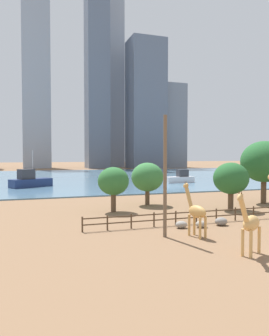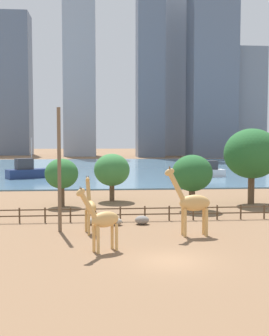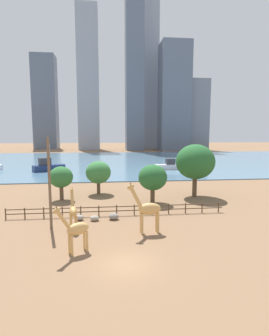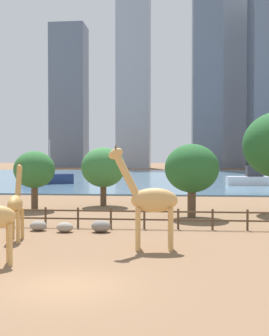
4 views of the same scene
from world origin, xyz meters
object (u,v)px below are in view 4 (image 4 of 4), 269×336
at_px(boulder_near_fence, 65,227).
at_px(tree_right_tall, 192,169).
at_px(giraffe_tall, 150,200).
at_px(tree_center_broad, 103,168).
at_px(tree_left_small, 34,170).
at_px(boat_ferry, 46,176).
at_px(giraffe_companion, 16,204).
at_px(boulder_small, 101,226).
at_px(boat_barge, 250,179).
at_px(boulder_by_pole, 38,226).

bearing_deg(boulder_near_fence, tree_right_tall, 41.32).
distance_m(giraffe_tall, tree_center_broad, 18.62).
bearing_deg(boulder_near_fence, tree_center_broad, 89.55).
relative_size(tree_left_small, boat_ferry, 0.61).
relative_size(giraffe_companion, tree_right_tall, 0.77).
bearing_deg(boulder_near_fence, boulder_small, 5.33).
bearing_deg(giraffe_tall, tree_left_small, -56.81).
distance_m(boulder_near_fence, boat_barge, 44.69).
distance_m(boulder_near_fence, tree_center_broad, 13.95).
xyz_separation_m(boulder_by_pole, tree_right_tall, (9.67, 6.60, 3.35)).
bearing_deg(giraffe_companion, giraffe_tall, -112.67).
distance_m(giraffe_companion, tree_center_broad, 16.45).
height_order(giraffe_tall, boulder_by_pole, giraffe_tall).
bearing_deg(giraffe_companion, boat_ferry, 4.44).
relative_size(tree_center_broad, tree_left_small, 1.07).
height_order(giraffe_tall, boat_ferry, boat_ferry).
bearing_deg(tree_center_broad, boat_barge, 56.27).
height_order(boulder_near_fence, tree_left_small, tree_left_small).
height_order(boulder_near_fence, boat_barge, boat_barge).
xyz_separation_m(giraffe_tall, boulder_small, (-3.21, 4.46, -2.08)).
bearing_deg(tree_left_small, giraffe_companion, -75.76).
distance_m(tree_left_small, boat_ferry, 31.94).
height_order(boulder_small, tree_left_small, tree_left_small).
distance_m(boulder_near_fence, boulder_small, 2.19).
xyz_separation_m(giraffe_tall, boulder_near_fence, (-5.39, 4.25, -2.14)).
bearing_deg(tree_center_broad, boulder_small, -81.19).
bearing_deg(boulder_near_fence, giraffe_tall, -38.27).
bearing_deg(giraffe_tall, boulder_by_pole, -36.14).
height_order(giraffe_tall, boulder_near_fence, giraffe_tall).
xyz_separation_m(boulder_small, tree_center_broad, (-2.07, 13.37, 3.19)).
distance_m(boulder_small, boat_barge, 43.65).
bearing_deg(tree_right_tall, giraffe_companion, -135.92).
height_order(tree_center_broad, tree_left_small, tree_center_broad).
relative_size(boulder_by_pole, boat_ferry, 0.13).
height_order(tree_center_broad, boat_ferry, boat_ferry).
height_order(tree_right_tall, boat_ferry, boat_ferry).
xyz_separation_m(boulder_small, tree_right_tall, (5.73, 6.75, 3.30)).
height_order(boulder_by_pole, boat_ferry, boat_ferry).
relative_size(giraffe_tall, boulder_near_fence, 5.06).
bearing_deg(giraffe_companion, boulder_by_pole, -15.56).
bearing_deg(tree_center_broad, tree_left_small, -147.54).
height_order(boulder_near_fence, boulder_small, boulder_small).
height_order(giraffe_tall, boulder_small, giraffe_tall).
distance_m(tree_center_broad, tree_right_tall, 10.23).
bearing_deg(boat_barge, boat_ferry, -4.13).
height_order(boulder_by_pole, tree_center_broad, tree_center_broad).
height_order(giraffe_companion, boulder_small, giraffe_companion).
relative_size(giraffe_companion, boat_barge, 0.63).
bearing_deg(giraffe_tall, boulder_near_fence, -41.61).
height_order(tree_center_broad, boat_barge, tree_center_broad).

